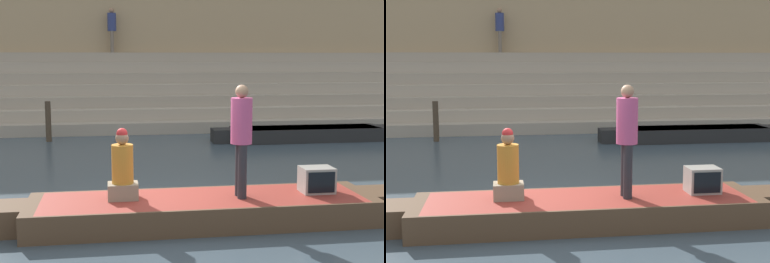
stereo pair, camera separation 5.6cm
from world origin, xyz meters
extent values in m
plane|color=#3D4C56|center=(0.00, 0.00, 0.00)|extent=(120.00, 120.00, 0.00)
cube|color=tan|center=(0.00, 11.51, 0.20)|extent=(36.00, 4.70, 0.40)
cube|color=#B2A28D|center=(0.00, 11.85, 0.60)|extent=(36.00, 4.03, 0.40)
cube|color=tan|center=(0.00, 12.19, 1.01)|extent=(36.00, 3.36, 0.40)
cube|color=#B2A28D|center=(0.00, 12.52, 1.41)|extent=(36.00, 2.69, 0.40)
cube|color=tan|center=(0.00, 12.86, 1.81)|extent=(36.00, 2.02, 0.40)
cube|color=#B2A28D|center=(0.00, 13.19, 2.22)|extent=(36.00, 1.34, 0.40)
cube|color=tan|center=(0.00, 13.53, 2.62)|extent=(36.00, 0.67, 0.40)
cube|color=tan|center=(0.00, 14.46, 4.80)|extent=(34.20, 1.20, 9.59)
cube|color=brown|center=(0.00, 13.84, 0.30)|extent=(34.20, 0.12, 0.60)
cube|color=brown|center=(0.58, -0.72, 0.21)|extent=(5.55, 1.44, 0.42)
cube|color=#993328|center=(0.58, -0.72, 0.39)|extent=(5.10, 1.34, 0.05)
cylinder|color=olive|center=(-0.25, 0.10, 0.32)|extent=(2.94, 0.04, 0.04)
cylinder|color=#28282D|center=(1.18, -0.69, 0.85)|extent=(0.14, 0.14, 0.87)
cylinder|color=#28282D|center=(1.18, -0.88, 0.85)|extent=(0.14, 0.14, 0.87)
cylinder|color=#C64C7F|center=(1.18, -0.79, 1.65)|extent=(0.34, 0.34, 0.72)
sphere|color=#9E7556|center=(1.18, -0.79, 2.12)|extent=(0.21, 0.21, 0.21)
cube|color=gray|center=(-0.69, -0.62, 0.55)|extent=(0.48, 0.37, 0.25)
cylinder|color=orange|center=(-0.69, -0.62, 0.98)|extent=(0.34, 0.34, 0.62)
sphere|color=#9E7556|center=(-0.69, -0.62, 1.39)|extent=(0.21, 0.21, 0.21)
sphere|color=red|center=(-0.69, -0.62, 1.46)|extent=(0.18, 0.18, 0.18)
cube|color=#9E998E|center=(2.50, -0.67, 0.63)|extent=(0.53, 0.41, 0.42)
cube|color=black|center=(2.50, -0.88, 0.63)|extent=(0.45, 0.02, 0.34)
cube|color=black|center=(5.35, 7.21, 0.21)|extent=(4.87, 1.29, 0.43)
cube|color=beige|center=(5.35, 7.21, 0.40)|extent=(4.48, 1.19, 0.05)
cube|color=black|center=(2.58, 7.21, 0.21)|extent=(0.68, 0.71, 0.43)
cylinder|color=#473828|center=(-2.82, 8.21, 0.64)|extent=(0.18, 0.18, 1.27)
cylinder|color=#756656|center=(-0.77, 13.63, 3.26)|extent=(0.15, 0.15, 0.87)
cylinder|color=#756656|center=(-0.77, 13.43, 3.26)|extent=(0.15, 0.15, 0.87)
cylinder|color=navy|center=(-0.77, 13.53, 4.06)|extent=(0.35, 0.35, 0.73)
sphere|color=#9E7556|center=(-0.77, 13.53, 4.52)|extent=(0.21, 0.21, 0.21)
camera|label=1|loc=(-0.84, -8.93, 2.65)|focal=50.00mm
camera|label=2|loc=(-0.78, -8.94, 2.65)|focal=50.00mm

